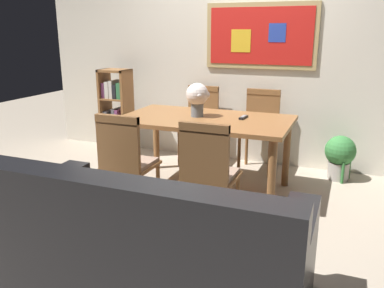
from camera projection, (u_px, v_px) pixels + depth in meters
ground_plane at (197, 203)px, 3.74m from camera, size 12.00×12.00×0.00m
wall_back_with_painting at (243, 52)px, 4.68m from camera, size 5.20×0.14×2.60m
dining_table at (205, 127)px, 3.90m from camera, size 1.64×0.94×0.73m
dining_chair_far_right at (260, 123)px, 4.53m from camera, size 0.40×0.41×0.91m
dining_chair_far_left at (200, 118)px, 4.80m from camera, size 0.40×0.41×0.91m
dining_chair_near_left at (125, 157)px, 3.32m from camera, size 0.40×0.41×0.91m
dining_chair_near_right at (208, 168)px, 3.05m from camera, size 0.40×0.41×0.91m
leather_couch at (149, 251)px, 2.34m from camera, size 1.80×0.84×0.84m
bookshelf at (116, 114)px, 5.08m from camera, size 0.36×0.28×1.09m
potted_ivy at (340, 155)px, 4.26m from camera, size 0.32×0.32×0.51m
flower_vase at (198, 97)px, 3.89m from camera, size 0.23×0.22×0.33m
tv_remote at (243, 117)px, 3.86m from camera, size 0.05×0.16×0.02m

